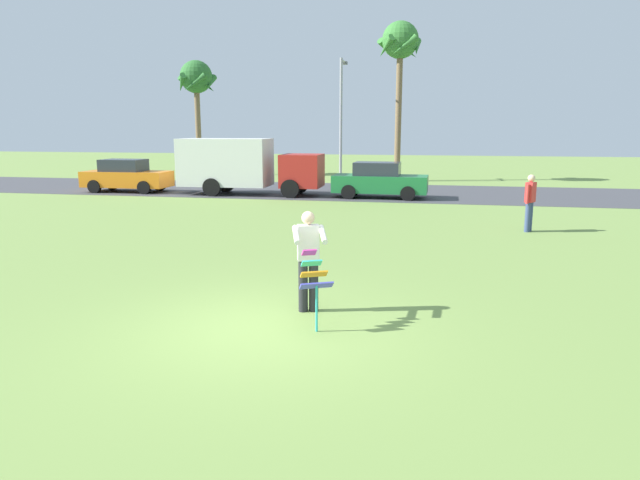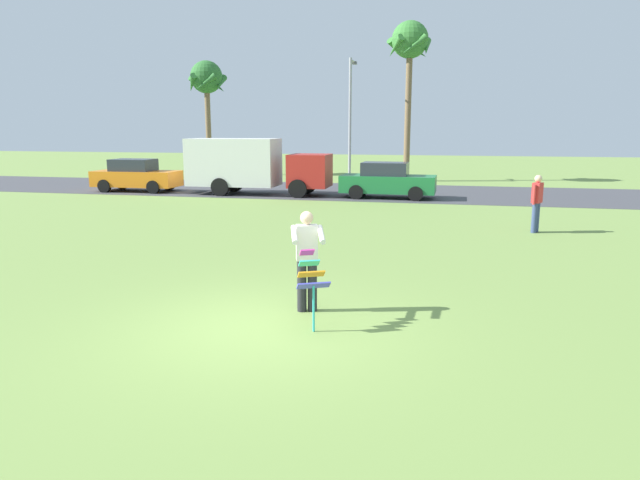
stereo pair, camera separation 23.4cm
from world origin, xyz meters
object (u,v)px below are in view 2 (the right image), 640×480
Objects in this scene: parked_car_orange at (136,176)px; person_kite_flyer at (307,257)px; parked_car_green at (387,181)px; streetlight_pole at (351,112)px; palm_tree_left_near at (207,82)px; person_walker_near at (537,202)px; palm_tree_right_near at (410,47)px; kite_held at (311,277)px; parked_truck_red_cab at (250,165)px.

person_kite_flyer is at bearing -51.89° from parked_car_orange.
parked_car_green is 0.61× the size of streetlight_pole.
person_walker_near is at bearing -44.34° from palm_tree_left_near.
palm_tree_right_near is (13.25, -1.52, 1.55)m from palm_tree_left_near.
streetlight_pole is (10.07, -2.85, -2.11)m from palm_tree_left_near.
parked_car_orange is 2.44× the size of person_walker_near.
streetlight_pole is at bearing 38.15° from parked_car_orange.
kite_held is at bearing -88.99° from palm_tree_right_near.
parked_truck_red_cab is 8.62m from streetlight_pole.
parked_truck_red_cab is at bearing -127.18° from palm_tree_right_near.
parked_car_green is at bearing 0.01° from parked_car_orange.
palm_tree_left_near reaches higher than streetlight_pole.
parked_car_orange is 6.05m from parked_truck_red_cab.
streetlight_pole reaches higher than person_kite_flyer.
parked_truck_red_cab is 0.90× the size of palm_tree_left_near.
palm_tree_left_near reaches higher than parked_truck_red_cab.
palm_tree_right_near is (0.19, 8.78, 6.89)m from parked_car_green.
parked_truck_red_cab reaches higher than person_kite_flyer.
person_kite_flyer is 1.43× the size of kite_held.
parked_car_green is at bearing 124.70° from person_walker_near.
parked_truck_red_cab reaches higher than kite_held.
person_kite_flyer is 10.06m from person_walker_near.
person_kite_flyer is at bearing -88.65° from parked_car_green.
person_kite_flyer is at bearing -119.04° from person_walker_near.
parked_car_orange is 11.62m from palm_tree_left_near.
parked_truck_red_cab is at bearing -57.38° from palm_tree_left_near.
palm_tree_right_near is at bearing 90.44° from person_kite_flyer.
parked_car_orange is at bearing 128.11° from person_kite_flyer.
parked_car_orange is 19.31m from person_walker_near.
person_kite_flyer is 16.41m from parked_car_green.
parked_car_green is at bearing 91.35° from person_kite_flyer.
parked_truck_red_cab is 0.96× the size of streetlight_pole.
person_walker_near is (4.88, 8.79, -0.02)m from person_kite_flyer.
person_walker_near is at bearing -55.30° from parked_car_green.
parked_car_orange is 0.46× the size of palm_tree_right_near.
parked_car_green is 0.57× the size of palm_tree_left_near.
palm_tree_left_near is at bearing 141.72° from parked_car_green.
streetlight_pole is at bearing 64.99° from parked_truck_red_cab.
person_walker_near is (17.75, -7.61, 0.16)m from parked_car_orange.
palm_tree_right_near is 1.30× the size of streetlight_pole.
kite_held is 0.18× the size of parked_truck_red_cab.
kite_held is 17.20m from parked_car_green.
person_kite_flyer reaches higher than parked_car_orange.
parked_car_green is at bearing 92.17° from kite_held.
person_walker_near is at bearing -61.27° from streetlight_pole.
streetlight_pole is at bearing -157.38° from palm_tree_right_near.
kite_held is 18.61m from parked_truck_red_cab.
person_walker_near is at bearing 64.27° from kite_held.
kite_held is (0.27, -0.79, -0.13)m from person_kite_flyer.
palm_tree_right_near is at bearing -6.56° from palm_tree_left_near.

